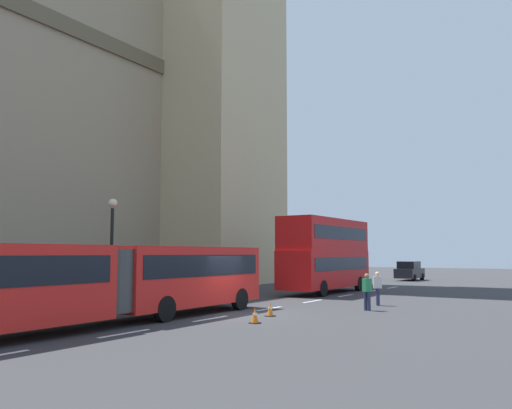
{
  "coord_description": "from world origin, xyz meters",
  "views": [
    {
      "loc": [
        -19.05,
        -12.98,
        2.61
      ],
      "look_at": [
        9.05,
        4.88,
        5.73
      ],
      "focal_mm": 36.79,
      "sensor_mm": 36.0,
      "label": 1
    }
  ],
  "objects": [
    {
      "name": "ground_plane",
      "position": [
        0.0,
        0.0,
        0.0
      ],
      "size": [
        160.0,
        160.0,
        0.0
      ],
      "primitive_type": "plane",
      "color": "#333335"
    },
    {
      "name": "lane_centre_marking",
      "position": [
        2.57,
        0.0,
        0.0
      ],
      "size": [
        39.0,
        0.16,
        0.01
      ],
      "color": "silver",
      "rests_on": "ground_plane"
    },
    {
      "name": "articulated_bus",
      "position": [
        -5.87,
        1.99,
        1.75
      ],
      "size": [
        17.39,
        2.54,
        2.9
      ],
      "color": "red",
      "rests_on": "ground_plane"
    },
    {
      "name": "double_decker_bus",
      "position": [
        13.23,
        2.0,
        2.71
      ],
      "size": [
        9.38,
        2.54,
        4.9
      ],
      "color": "red",
      "rests_on": "ground_plane"
    },
    {
      "name": "sedan_lead",
      "position": [
        32.62,
        2.04,
        0.91
      ],
      "size": [
        4.4,
        1.86,
        1.85
      ],
      "color": "black",
      "rests_on": "ground_plane"
    },
    {
      "name": "traffic_cone_west",
      "position": [
        -2.21,
        -2.23,
        0.28
      ],
      "size": [
        0.36,
        0.36,
        0.58
      ],
      "color": "black",
      "rests_on": "ground_plane"
    },
    {
      "name": "traffic_cone_middle",
      "position": [
        -0.0,
        -1.57,
        0.28
      ],
      "size": [
        0.36,
        0.36,
        0.58
      ],
      "color": "black",
      "rests_on": "ground_plane"
    },
    {
      "name": "street_lamp",
      "position": [
        -1.4,
        6.5,
        3.06
      ],
      "size": [
        0.44,
        0.44,
        5.27
      ],
      "color": "black",
      "rests_on": "ground_plane"
    },
    {
      "name": "pedestrian_near_cones",
      "position": [
        4.29,
        -4.21,
        0.91
      ],
      "size": [
        0.46,
        0.37,
        1.69
      ],
      "color": "#262D4C",
      "rests_on": "ground_plane"
    },
    {
      "name": "pedestrian_by_kerb",
      "position": [
        6.81,
        -3.83,
        0.91
      ],
      "size": [
        0.39,
        0.47,
        1.69
      ],
      "color": "#262D4C",
      "rests_on": "ground_plane"
    }
  ]
}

